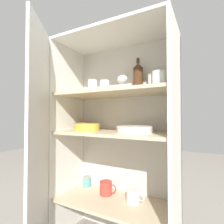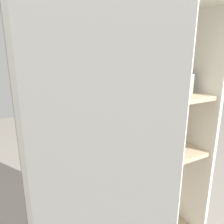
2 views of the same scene
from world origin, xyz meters
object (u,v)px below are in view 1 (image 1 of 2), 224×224
Objects in this scene: coffee_mug_primary at (133,196)px; storage_jar at (87,181)px; serving_bowl_small at (84,125)px; plate_stack_white at (134,129)px; wine_bottle at (138,78)px; mixing_bowl_large at (87,127)px.

coffee_mug_primary is 0.44m from storage_jar.
coffee_mug_primary is at bearing -3.95° from serving_bowl_small.
serving_bowl_small is at bearing 169.02° from plate_stack_white.
storage_jar is at bearing -178.45° from wine_bottle.
wine_bottle is 0.39m from plate_stack_white.
mixing_bowl_large is at bearing -165.57° from coffee_mug_primary.
mixing_bowl_large reaches higher than storage_jar.
mixing_bowl_large is 0.58m from coffee_mug_primary.
coffee_mug_primary is at bearing -97.04° from wine_bottle.
wine_bottle is 0.94m from storage_jar.
mixing_bowl_large is 0.16m from serving_bowl_small.
serving_bowl_small is at bearing -173.85° from wine_bottle.
mixing_bowl_large is (-0.36, -0.02, 0.01)m from plate_stack_white.
plate_stack_white is 1.81× the size of coffee_mug_primary.
plate_stack_white is at bearing -15.24° from storage_jar.
storage_jar is at bearing 85.89° from serving_bowl_small.
plate_stack_white is at bearing 3.63° from mixing_bowl_large.
plate_stack_white is 0.46m from coffee_mug_primary.
wine_bottle is 0.52m from mixing_bowl_large.
plate_stack_white is (0.02, -0.14, -0.37)m from wine_bottle.
storage_jar is (-0.45, -0.01, -0.83)m from wine_bottle.
plate_stack_white is 2.64× the size of storage_jar.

